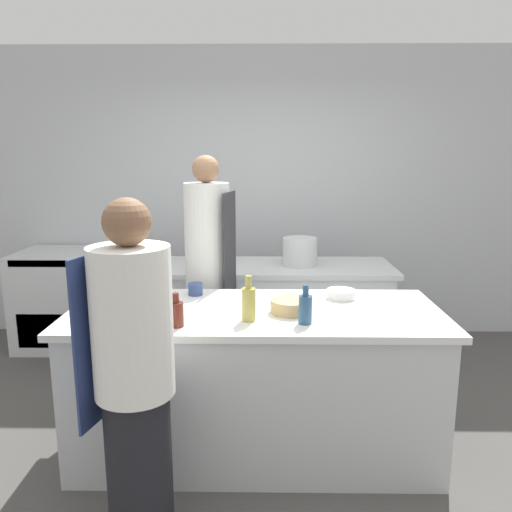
{
  "coord_description": "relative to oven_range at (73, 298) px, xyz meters",
  "views": [
    {
      "loc": [
        0.05,
        -2.82,
        1.8
      ],
      "look_at": [
        0.0,
        0.35,
        1.15
      ],
      "focal_mm": 35.0,
      "sensor_mm": 36.0,
      "label": 1
    }
  ],
  "objects": [
    {
      "name": "ground_plane",
      "position": [
        1.76,
        -1.72,
        -0.45
      ],
      "size": [
        16.0,
        16.0,
        0.0
      ],
      "primitive_type": "plane",
      "color": "#4C4947"
    },
    {
      "name": "wall_back",
      "position": [
        1.76,
        0.41,
        0.95
      ],
      "size": [
        8.0,
        0.06,
        2.8
      ],
      "color": "silver",
      "rests_on": "ground_plane"
    },
    {
      "name": "prep_counter",
      "position": [
        1.76,
        -1.72,
        -0.0
      ],
      "size": [
        2.19,
        0.89,
        0.9
      ],
      "color": "silver",
      "rests_on": "ground_plane"
    },
    {
      "name": "pass_counter",
      "position": [
        1.7,
        -0.53,
        -0.0
      ],
      "size": [
        2.34,
        0.71,
        0.9
      ],
      "color": "silver",
      "rests_on": "ground_plane"
    },
    {
      "name": "oven_range",
      "position": [
        0.0,
        0.0,
        0.0
      ],
      "size": [
        0.97,
        0.71,
        0.91
      ],
      "color": "silver",
      "rests_on": "ground_plane"
    },
    {
      "name": "chef_at_prep_near",
      "position": [
        1.23,
        -2.48,
        0.36
      ],
      "size": [
        0.4,
        0.39,
        1.62
      ],
      "rotation": [
        0.0,
        0.0,
        1.3
      ],
      "color": "black",
      "rests_on": "ground_plane"
    },
    {
      "name": "chef_at_stove",
      "position": [
        1.41,
        -1.01,
        0.46
      ],
      "size": [
        0.36,
        0.35,
        1.79
      ],
      "rotation": [
        0.0,
        0.0,
        -1.77
      ],
      "color": "black",
      "rests_on": "ground_plane"
    },
    {
      "name": "bottle_olive_oil",
      "position": [
        0.93,
        -1.94,
        0.54
      ],
      "size": [
        0.07,
        0.07,
        0.23
      ],
      "color": "black",
      "rests_on": "prep_counter"
    },
    {
      "name": "bottle_vinegar",
      "position": [
        1.73,
        -1.92,
        0.55
      ],
      "size": [
        0.08,
        0.08,
        0.25
      ],
      "color": "#B2A84C",
      "rests_on": "prep_counter"
    },
    {
      "name": "bottle_wine",
      "position": [
        2.03,
        -1.97,
        0.53
      ],
      "size": [
        0.07,
        0.07,
        0.21
      ],
      "color": "#2D5175",
      "rests_on": "prep_counter"
    },
    {
      "name": "bottle_cooking_oil",
      "position": [
        1.35,
        -2.02,
        0.52
      ],
      "size": [
        0.08,
        0.08,
        0.18
      ],
      "color": "#5B2319",
      "rests_on": "prep_counter"
    },
    {
      "name": "bowl_mixing_large",
      "position": [
        1.97,
        -1.77,
        0.49
      ],
      "size": [
        0.24,
        0.24,
        0.08
      ],
      "color": "tan",
      "rests_on": "prep_counter"
    },
    {
      "name": "bowl_prep_small",
      "position": [
        2.3,
        -1.48,
        0.48
      ],
      "size": [
        0.18,
        0.18,
        0.06
      ],
      "color": "white",
      "rests_on": "prep_counter"
    },
    {
      "name": "cup",
      "position": [
        1.37,
        -1.42,
        0.49
      ],
      "size": [
        0.09,
        0.09,
        0.08
      ],
      "color": "#33477F",
      "rests_on": "prep_counter"
    },
    {
      "name": "stockpot",
      "position": [
        2.11,
        -0.53,
        0.56
      ],
      "size": [
        0.28,
        0.28,
        0.23
      ],
      "color": "silver",
      "rests_on": "pass_counter"
    }
  ]
}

